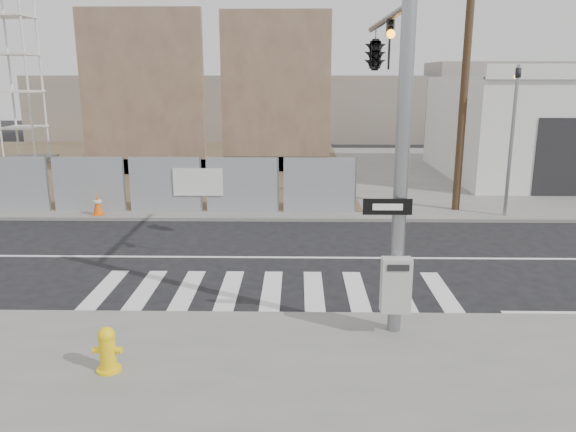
{
  "coord_description": "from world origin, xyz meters",
  "views": [
    {
      "loc": [
        0.6,
        -14.95,
        4.93
      ],
      "look_at": [
        0.36,
        -0.79,
        1.4
      ],
      "focal_mm": 35.0,
      "sensor_mm": 36.0,
      "label": 1
    }
  ],
  "objects_px": {
    "signal_pole": "(382,83)",
    "traffic_cone_d": "(295,200)",
    "traffic_cone_c": "(98,205)",
    "auto_shop": "(571,127)",
    "fire_hydrant": "(107,349)"
  },
  "relations": [
    {
      "from": "traffic_cone_d",
      "to": "traffic_cone_c",
      "type": "bearing_deg",
      "value": -171.24
    },
    {
      "from": "signal_pole",
      "to": "traffic_cone_c",
      "type": "distance_m",
      "value": 11.89
    },
    {
      "from": "auto_shop",
      "to": "traffic_cone_d",
      "type": "bearing_deg",
      "value": -151.0
    },
    {
      "from": "signal_pole",
      "to": "fire_hydrant",
      "type": "xyz_separation_m",
      "value": [
        -5.05,
        -4.42,
        -4.27
      ]
    },
    {
      "from": "fire_hydrant",
      "to": "traffic_cone_d",
      "type": "distance_m",
      "value": 12.35
    },
    {
      "from": "auto_shop",
      "to": "signal_pole",
      "type": "bearing_deg",
      "value": -127.46
    },
    {
      "from": "signal_pole",
      "to": "fire_hydrant",
      "type": "height_order",
      "value": "signal_pole"
    },
    {
      "from": "fire_hydrant",
      "to": "traffic_cone_c",
      "type": "height_order",
      "value": "fire_hydrant"
    },
    {
      "from": "signal_pole",
      "to": "auto_shop",
      "type": "bearing_deg",
      "value": 52.54
    },
    {
      "from": "auto_shop",
      "to": "traffic_cone_d",
      "type": "xyz_separation_m",
      "value": [
        -13.48,
        -7.47,
        -2.07
      ]
    },
    {
      "from": "auto_shop",
      "to": "traffic_cone_c",
      "type": "relative_size",
      "value": 15.68
    },
    {
      "from": "traffic_cone_c",
      "to": "traffic_cone_d",
      "type": "height_order",
      "value": "traffic_cone_c"
    },
    {
      "from": "signal_pole",
      "to": "traffic_cone_d",
      "type": "relative_size",
      "value": 9.94
    },
    {
      "from": "auto_shop",
      "to": "traffic_cone_d",
      "type": "relative_size",
      "value": 17.05
    },
    {
      "from": "signal_pole",
      "to": "traffic_cone_d",
      "type": "distance_m",
      "value": 8.91
    }
  ]
}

